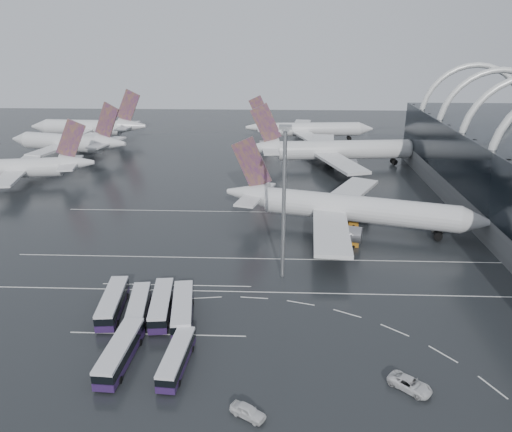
{
  "coord_description": "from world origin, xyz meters",
  "views": [
    {
      "loc": [
        -5.79,
        -82.19,
        45.59
      ],
      "look_at": [
        -9.8,
        18.66,
        7.0
      ],
      "focal_mm": 35.0,
      "sensor_mm": 36.0,
      "label": 1
    }
  ],
  "objects_px": {
    "gse_cart_belly_e": "(353,224)",
    "bus_row_far_a": "(120,352)",
    "jet_remote_far": "(90,128)",
    "bus_row_near_c": "(161,305)",
    "bus_row_near_d": "(183,309)",
    "floodlight_mast": "(284,185)",
    "jet_remote_mid": "(70,143)",
    "airliner_gate_c": "(307,130)",
    "van_curve_b": "(248,411)",
    "bus_row_near_b": "(138,308)",
    "jet_remote_west": "(21,168)",
    "airliner_gate_b": "(334,150)",
    "gse_cart_belly_c": "(353,244)",
    "van_curve_a": "(410,384)",
    "bus_row_near_a": "(113,303)",
    "gse_cart_belly_d": "(437,229)",
    "airliner_main": "(346,208)",
    "bus_row_far_c": "(177,358)"
  },
  "relations": [
    {
      "from": "airliner_gate_c",
      "to": "van_curve_b",
      "type": "relative_size",
      "value": 11.36
    },
    {
      "from": "bus_row_near_b",
      "to": "jet_remote_west",
      "type": "bearing_deg",
      "value": 29.51
    },
    {
      "from": "bus_row_near_c",
      "to": "gse_cart_belly_e",
      "type": "height_order",
      "value": "bus_row_near_c"
    },
    {
      "from": "gse_cart_belly_e",
      "to": "airliner_gate_c",
      "type": "bearing_deg",
      "value": 93.51
    },
    {
      "from": "floodlight_mast",
      "to": "airliner_gate_c",
      "type": "bearing_deg",
      "value": 84.59
    },
    {
      "from": "airliner_gate_b",
      "to": "gse_cart_belly_c",
      "type": "relative_size",
      "value": 28.95
    },
    {
      "from": "bus_row_far_c",
      "to": "bus_row_far_a",
      "type": "bearing_deg",
      "value": 89.01
    },
    {
      "from": "bus_row_far_a",
      "to": "floodlight_mast",
      "type": "distance_m",
      "value": 40.01
    },
    {
      "from": "airliner_gate_b",
      "to": "gse_cart_belly_d",
      "type": "distance_m",
      "value": 61.36
    },
    {
      "from": "bus_row_near_b",
      "to": "jet_remote_far",
      "type": "bearing_deg",
      "value": 14.83
    },
    {
      "from": "bus_row_near_b",
      "to": "van_curve_b",
      "type": "relative_size",
      "value": 2.72
    },
    {
      "from": "bus_row_near_d",
      "to": "floodlight_mast",
      "type": "xyz_separation_m",
      "value": [
        16.61,
        16.0,
        16.57
      ]
    },
    {
      "from": "airliner_main",
      "to": "airliner_gate_c",
      "type": "xyz_separation_m",
      "value": [
        -3.53,
        97.54,
        -0.46
      ]
    },
    {
      "from": "jet_remote_far",
      "to": "gse_cart_belly_e",
      "type": "distance_m",
      "value": 133.86
    },
    {
      "from": "jet_remote_west",
      "to": "floodlight_mast",
      "type": "height_order",
      "value": "floodlight_mast"
    },
    {
      "from": "bus_row_near_a",
      "to": "van_curve_a",
      "type": "distance_m",
      "value": 48.81
    },
    {
      "from": "bus_row_far_a",
      "to": "van_curve_b",
      "type": "bearing_deg",
      "value": -114.39
    },
    {
      "from": "bus_row_far_c",
      "to": "jet_remote_far",
      "type": "bearing_deg",
      "value": 27.94
    },
    {
      "from": "van_curve_b",
      "to": "gse_cart_belly_e",
      "type": "xyz_separation_m",
      "value": [
        22.08,
        64.09,
        -0.16
      ]
    },
    {
      "from": "airliner_gate_c",
      "to": "jet_remote_mid",
      "type": "bearing_deg",
      "value": -164.96
    },
    {
      "from": "van_curve_b",
      "to": "jet_remote_mid",
      "type": "bearing_deg",
      "value": 60.6
    },
    {
      "from": "jet_remote_far",
      "to": "bus_row_near_c",
      "type": "xyz_separation_m",
      "value": [
        58.93,
        -133.34,
        -3.79
      ]
    },
    {
      "from": "bus_row_near_d",
      "to": "bus_row_far_a",
      "type": "relative_size",
      "value": 1.05
    },
    {
      "from": "gse_cart_belly_e",
      "to": "bus_row_far_a",
      "type": "bearing_deg",
      "value": -127.13
    },
    {
      "from": "gse_cart_belly_e",
      "to": "jet_remote_mid",
      "type": "bearing_deg",
      "value": 145.85
    },
    {
      "from": "bus_row_far_a",
      "to": "van_curve_b",
      "type": "distance_m",
      "value": 21.39
    },
    {
      "from": "bus_row_far_a",
      "to": "van_curve_a",
      "type": "bearing_deg",
      "value": -92.47
    },
    {
      "from": "airliner_main",
      "to": "bus_row_near_b",
      "type": "height_order",
      "value": "airliner_main"
    },
    {
      "from": "van_curve_b",
      "to": "floodlight_mast",
      "type": "xyz_separation_m",
      "value": [
        4.65,
        37.65,
        17.66
      ]
    },
    {
      "from": "jet_remote_far",
      "to": "van_curve_b",
      "type": "distance_m",
      "value": 173.4
    },
    {
      "from": "jet_remote_mid",
      "to": "bus_row_near_a",
      "type": "xyz_separation_m",
      "value": [
        48.38,
        -104.94,
        -3.58
      ]
    },
    {
      "from": "airliner_gate_c",
      "to": "gse_cart_belly_e",
      "type": "height_order",
      "value": "airliner_gate_c"
    },
    {
      "from": "bus_row_far_a",
      "to": "van_curve_b",
      "type": "xyz_separation_m",
      "value": [
        18.93,
        -9.92,
        -1.02
      ]
    },
    {
      "from": "bus_row_near_c",
      "to": "bus_row_near_d",
      "type": "bearing_deg",
      "value": -116.48
    },
    {
      "from": "gse_cart_belly_d",
      "to": "bus_row_near_d",
      "type": "bearing_deg",
      "value": -143.29
    },
    {
      "from": "airliner_gate_c",
      "to": "gse_cart_belly_d",
      "type": "bearing_deg",
      "value": -80.04
    },
    {
      "from": "van_curve_b",
      "to": "airliner_main",
      "type": "bearing_deg",
      "value": 13.51
    },
    {
      "from": "jet_remote_far",
      "to": "bus_row_far_c",
      "type": "height_order",
      "value": "jet_remote_far"
    },
    {
      "from": "van_curve_a",
      "to": "floodlight_mast",
      "type": "distance_m",
      "value": 40.02
    },
    {
      "from": "bus_row_near_c",
      "to": "van_curve_b",
      "type": "distance_m",
      "value": 27.97
    },
    {
      "from": "jet_remote_far",
      "to": "jet_remote_mid",
      "type": "bearing_deg",
      "value": 97.64
    },
    {
      "from": "airliner_gate_c",
      "to": "van_curve_b",
      "type": "distance_m",
      "value": 160.63
    },
    {
      "from": "airliner_gate_b",
      "to": "jet_remote_mid",
      "type": "height_order",
      "value": "airliner_gate_b"
    },
    {
      "from": "bus_row_near_b",
      "to": "van_curve_a",
      "type": "bearing_deg",
      "value": -119.27
    },
    {
      "from": "floodlight_mast",
      "to": "airliner_main",
      "type": "bearing_deg",
      "value": 58.44
    },
    {
      "from": "jet_remote_west",
      "to": "bus_row_near_d",
      "type": "distance_m",
      "value": 96.09
    },
    {
      "from": "jet_remote_west",
      "to": "jet_remote_mid",
      "type": "bearing_deg",
      "value": -103.32
    },
    {
      "from": "van_curve_b",
      "to": "floodlight_mast",
      "type": "relative_size",
      "value": 0.16
    },
    {
      "from": "bus_row_near_a",
      "to": "bus_row_far_a",
      "type": "bearing_deg",
      "value": -164.06
    },
    {
      "from": "bus_row_near_c",
      "to": "floodlight_mast",
      "type": "relative_size",
      "value": 0.46
    }
  ]
}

